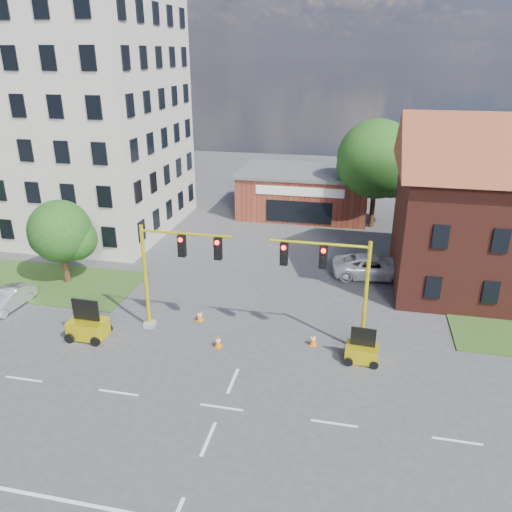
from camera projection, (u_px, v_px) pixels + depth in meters
name	position (u px, v px, depth m)	size (l,w,h in m)	color
ground	(222.00, 407.00, 22.31)	(120.00, 120.00, 0.00)	#404042
lane_markings	(201.00, 456.00, 19.59)	(60.00, 36.00, 0.01)	white
office_block	(61.00, 109.00, 42.11)	(18.40, 15.40, 20.60)	beige
brick_shop	(304.00, 192.00, 48.63)	(12.40, 8.40, 4.30)	maroon
tree_large	(381.00, 162.00, 43.26)	(7.21, 6.86, 9.60)	#362013
tree_nw_front	(64.00, 233.00, 33.20)	(4.37, 4.16, 5.82)	#362013
signal_mast_west	(173.00, 267.00, 27.10)	(5.30, 0.60, 6.20)	gray
signal_mast_east	(334.00, 281.00, 25.41)	(5.30, 0.60, 6.20)	gray
trailer_west	(88.00, 327.00, 27.50)	(2.02, 1.38, 2.26)	yellow
trailer_east	(362.00, 351.00, 25.44)	(1.69, 1.19, 1.84)	yellow
cone_a	(218.00, 342.00, 26.76)	(0.40, 0.40, 0.70)	orange
cone_b	(200.00, 316.00, 29.40)	(0.40, 0.40, 0.70)	orange
cone_c	(356.00, 358.00, 25.34)	(0.40, 0.40, 0.70)	orange
cone_d	(313.00, 340.00, 26.94)	(0.40, 0.40, 0.70)	orange
pickup_white	(374.00, 266.00, 35.02)	(2.64, 5.72, 1.59)	white
sedan_silver_front	(7.00, 300.00, 30.64)	(1.35, 3.88, 1.28)	#B6BABE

